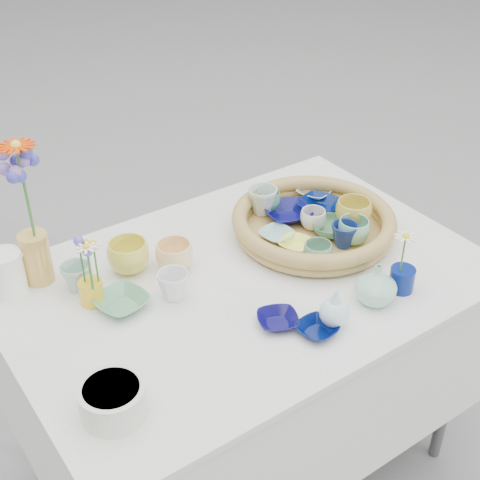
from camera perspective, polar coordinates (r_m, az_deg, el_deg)
ground at (r=2.33m, az=0.30°, el=-18.33°), size 80.00×80.00×0.00m
display_table at (r=2.33m, az=0.30°, el=-18.33°), size 1.26×0.86×0.77m
wicker_tray at (r=1.94m, az=6.27°, el=1.41°), size 0.47×0.47×0.08m
tray_ceramic_0 at (r=1.99m, az=4.10°, el=2.28°), size 0.16×0.16×0.03m
tray_ceramic_1 at (r=2.04m, az=6.80°, el=2.92°), size 0.16×0.16×0.03m
tray_ceramic_2 at (r=1.96m, az=9.64°, el=2.23°), size 0.14×0.14×0.08m
tray_ceramic_3 at (r=1.93m, az=7.81°, el=1.01°), size 0.12×0.12×0.04m
tray_ceramic_4 at (r=1.80m, az=6.65°, el=-1.15°), size 0.08×0.08×0.06m
tray_ceramic_5 at (r=1.90m, az=3.14°, el=0.43°), size 0.11×0.11×0.02m
tray_ceramic_6 at (r=2.00m, az=1.94°, el=3.37°), size 0.11×0.11×0.08m
tray_ceramic_7 at (r=1.94m, az=6.25°, el=1.78°), size 0.08×0.08×0.06m
tray_ceramic_8 at (r=2.12m, az=6.37°, el=4.09°), size 0.14×0.14×0.03m
tray_ceramic_9 at (r=1.88m, az=8.88°, el=0.41°), size 0.08×0.08×0.07m
tray_ceramic_10 at (r=1.86m, az=4.80°, el=-0.38°), size 0.12×0.12×0.02m
tray_ceramic_11 at (r=1.90m, az=9.66°, el=0.76°), size 0.09×0.09×0.07m
tray_ceramic_12 at (r=2.02m, az=2.33°, el=3.36°), size 0.09×0.09×0.06m
loose_ceramic_0 at (r=1.81m, az=-9.50°, el=-1.40°), size 0.14×0.14×0.09m
loose_ceramic_1 at (r=1.80m, az=-5.63°, el=-1.39°), size 0.13×0.13×0.08m
loose_ceramic_2 at (r=1.70m, az=-10.05°, el=-5.27°), size 0.15×0.15×0.03m
loose_ceramic_3 at (r=1.70m, az=-5.72°, el=-3.88°), size 0.10×0.10×0.08m
loose_ceramic_4 at (r=1.63m, az=3.23°, el=-6.86°), size 0.13×0.13×0.02m
loose_ceramic_5 at (r=1.77m, az=-13.78°, el=-3.08°), size 0.10×0.10×0.07m
loose_ceramic_6 at (r=1.61m, az=6.58°, el=-7.59°), size 0.10×0.10×0.02m
fluted_bowl at (r=1.43m, az=-10.81°, el=-13.28°), size 0.16×0.16×0.07m
bud_vase_paleblue at (r=1.61m, az=8.12°, el=-5.60°), size 0.08×0.08×0.11m
bud_vase_seafoam at (r=1.70m, az=11.55°, el=-3.70°), size 0.11×0.11×0.11m
bud_vase_cobalt at (r=1.77m, az=13.65°, el=-3.27°), size 0.08×0.08×0.06m
single_daisy at (r=1.72m, az=13.74°, el=-1.17°), size 0.07×0.07×0.12m
tall_vase_yellow at (r=1.81m, az=-16.98°, el=-1.46°), size 0.10×0.10×0.14m
gerbera at (r=1.70m, az=-17.83°, el=3.85°), size 0.14×0.14×0.27m
hydrangea at (r=1.73m, az=-17.70°, el=3.38°), size 0.09×0.09×0.28m
white_pitcher at (r=1.80m, az=-19.27°, el=-2.71°), size 0.13×0.10×0.12m
daisy_cup at (r=1.72m, az=-12.57°, el=-4.36°), size 0.07×0.07×0.07m
daisy_posy at (r=1.65m, az=-12.52°, el=-1.46°), size 0.10×0.10×0.15m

